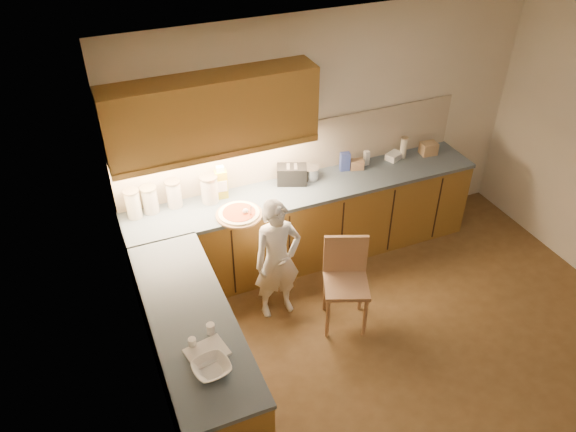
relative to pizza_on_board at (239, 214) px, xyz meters
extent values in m
plane|color=brown|center=(1.18, -1.49, -0.94)|extent=(4.50, 4.50, 0.00)
cube|color=beige|center=(1.18, 0.51, 0.36)|extent=(4.50, 0.04, 2.60)
cube|color=beige|center=(-1.07, -1.49, 0.36)|extent=(0.04, 4.00, 2.60)
cube|color=white|center=(1.18, -1.49, 1.66)|extent=(4.50, 4.00, 0.04)
cube|color=olive|center=(0.81, 0.21, -0.50)|extent=(3.75, 0.60, 0.88)
cube|color=olive|center=(-0.77, -1.09, -0.50)|extent=(0.60, 2.00, 0.88)
cube|color=#445462|center=(0.81, 0.21, -0.04)|extent=(3.77, 0.62, 0.04)
cube|color=#445462|center=(-0.77, -1.09, -0.04)|extent=(0.62, 2.02, 0.04)
cube|color=black|center=(-0.72, -0.09, -0.50)|extent=(0.02, 0.01, 0.80)
cube|color=black|center=(-0.12, -0.09, -0.50)|extent=(0.02, 0.01, 0.80)
cube|color=black|center=(0.48, -0.09, -0.50)|extent=(0.02, 0.01, 0.80)
cube|color=black|center=(1.08, -0.09, -0.50)|extent=(0.02, 0.01, 0.80)
cube|color=black|center=(1.68, -0.09, -0.50)|extent=(0.02, 0.01, 0.80)
cube|color=black|center=(2.28, -0.09, -0.50)|extent=(0.02, 0.01, 0.80)
cube|color=#C5B599|center=(0.81, 0.50, 0.27)|extent=(3.75, 0.02, 0.58)
cube|color=olive|center=(-0.09, 0.34, 0.91)|extent=(1.95, 0.35, 0.70)
cube|color=olive|center=(-0.09, 0.16, 0.56)|extent=(1.95, 0.02, 0.06)
cylinder|color=tan|center=(0.00, 0.00, -0.01)|extent=(0.45, 0.45, 0.02)
cylinder|color=#FEF2C7|center=(0.00, 0.00, 0.01)|extent=(0.39, 0.39, 0.02)
cylinder|color=#B83718|center=(0.00, 0.00, 0.02)|extent=(0.31, 0.31, 0.01)
sphere|color=white|center=(0.05, -0.03, 0.04)|extent=(0.06, 0.06, 0.06)
cylinder|color=white|center=(0.09, -0.09, 0.07)|extent=(0.03, 0.11, 0.18)
imported|color=white|center=(0.21, -0.44, -0.30)|extent=(0.47, 0.31, 1.28)
cylinder|color=tan|center=(0.51, -0.95, -0.71)|extent=(0.04, 0.04, 0.46)
cylinder|color=tan|center=(0.83, -1.08, -0.71)|extent=(0.04, 0.04, 0.46)
cylinder|color=tan|center=(0.64, -0.62, -0.71)|extent=(0.04, 0.04, 0.46)
cylinder|color=tan|center=(0.96, -0.75, -0.71)|extent=(0.04, 0.04, 0.46)
cube|color=tan|center=(0.73, -0.85, -0.46)|extent=(0.53, 0.53, 0.04)
cube|color=tan|center=(0.80, -0.68, -0.23)|extent=(0.39, 0.19, 0.41)
imported|color=white|center=(-0.77, -1.67, 0.01)|extent=(0.30, 0.30, 0.06)
cylinder|color=beige|center=(-0.92, 0.37, 0.12)|extent=(0.14, 0.14, 0.28)
cylinder|color=tan|center=(-0.92, 0.37, 0.27)|extent=(0.15, 0.15, 0.02)
cylinder|color=beige|center=(-0.76, 0.39, 0.11)|extent=(0.15, 0.15, 0.26)
cylinder|color=tan|center=(-0.76, 0.39, 0.25)|extent=(0.16, 0.16, 0.02)
cylinder|color=silver|center=(-0.52, 0.40, 0.11)|extent=(0.14, 0.14, 0.27)
cylinder|color=gray|center=(-0.52, 0.40, 0.25)|extent=(0.15, 0.15, 0.02)
cylinder|color=beige|center=(-0.19, 0.34, 0.11)|extent=(0.17, 0.17, 0.27)
cylinder|color=gray|center=(-0.19, 0.34, 0.26)|extent=(0.18, 0.18, 0.02)
cube|color=gold|center=(-0.06, 0.37, 0.13)|extent=(0.13, 0.10, 0.30)
cube|color=silver|center=(-0.06, 0.37, 0.31)|extent=(0.08, 0.06, 0.05)
cube|color=black|center=(0.69, 0.34, 0.08)|extent=(0.35, 0.28, 0.20)
cube|color=#BABABF|center=(0.66, 0.36, 0.18)|extent=(0.08, 0.13, 0.00)
cube|color=#BABABF|center=(0.73, 0.33, 0.18)|extent=(0.08, 0.13, 0.00)
cylinder|color=silver|center=(0.91, 0.34, 0.04)|extent=(0.17, 0.17, 0.13)
cylinder|color=silver|center=(0.91, 0.34, 0.11)|extent=(0.18, 0.18, 0.01)
cube|color=#35479F|center=(1.32, 0.36, 0.08)|extent=(0.11, 0.09, 0.20)
cube|color=tan|center=(1.45, 0.34, 0.03)|extent=(0.16, 0.13, 0.10)
cube|color=silver|center=(1.59, 0.38, 0.06)|extent=(0.06, 0.06, 0.16)
cube|color=white|center=(1.93, 0.36, 0.02)|extent=(0.21, 0.19, 0.07)
cylinder|color=silver|center=(2.04, 0.35, 0.10)|extent=(0.07, 0.07, 0.23)
cylinder|color=gray|center=(2.04, 0.35, 0.22)|extent=(0.08, 0.08, 0.02)
cube|color=tan|center=(2.34, 0.31, 0.05)|extent=(0.19, 0.15, 0.14)
cube|color=silver|center=(-0.75, -1.51, -0.01)|extent=(0.32, 0.27, 0.02)
cylinder|color=white|center=(-0.83, -1.41, 0.02)|extent=(0.07, 0.07, 0.08)
cylinder|color=white|center=(-0.67, -1.33, 0.02)|extent=(0.07, 0.07, 0.09)
camera|label=1|loc=(-1.26, -4.19, 3.10)|focal=35.00mm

